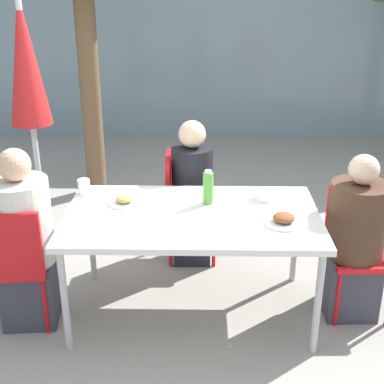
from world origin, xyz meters
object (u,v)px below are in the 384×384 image
at_px(drinking_cup, 84,187).
at_px(salad_bowl, 264,195).
at_px(chair_far, 182,199).
at_px(person_far, 192,196).
at_px(closed_umbrella, 27,76).
at_px(chair_right, 358,240).
at_px(chair_left, 15,259).
at_px(person_left, 25,245).
at_px(person_right, 354,243).
at_px(bottle, 208,188).

bearing_deg(drinking_cup, salad_bowl, -3.31).
bearing_deg(chair_far, person_far, 58.09).
bearing_deg(drinking_cup, closed_umbrella, 131.60).
bearing_deg(salad_bowl, chair_right, -11.41).
xyz_separation_m(chair_left, person_left, (0.04, 0.08, 0.06)).
height_order(person_right, chair_far, person_right).
xyz_separation_m(chair_right, person_far, (-1.12, 0.61, 0.05)).
bearing_deg(closed_umbrella, person_left, -79.97).
relative_size(chair_far, drinking_cup, 8.11).
bearing_deg(person_right, chair_right, -121.91).
distance_m(chair_right, salad_bowl, 0.69).
bearing_deg(chair_right, bottle, -4.62).
bearing_deg(chair_right, person_far, -30.14).
height_order(person_far, bottle, person_far).
distance_m(chair_left, chair_far, 1.39).
bearing_deg(salad_bowl, chair_far, 137.43).
xyz_separation_m(bottle, salad_bowl, (0.38, 0.08, -0.08)).
bearing_deg(person_far, closed_umbrella, -97.14).
xyz_separation_m(chair_right, chair_far, (-1.20, 0.65, 0.00)).
height_order(chair_left, chair_right, same).
xyz_separation_m(person_right, bottle, (-0.96, 0.13, 0.33)).
bearing_deg(person_far, person_right, 56.40).
height_order(person_far, salad_bowl, person_far).
distance_m(closed_umbrella, drinking_cup, 0.98).
distance_m(chair_far, bottle, 0.72).
bearing_deg(chair_left, bottle, 10.79).
xyz_separation_m(drinking_cup, salad_bowl, (1.23, -0.07, -0.02)).
bearing_deg(bottle, closed_umbrella, 152.70).
height_order(person_left, chair_far, person_left).
xyz_separation_m(person_left, person_far, (1.05, 0.82, -0.01)).
bearing_deg(chair_right, chair_left, 5.85).
height_order(chair_right, person_right, person_right).
relative_size(chair_left, salad_bowl, 6.11).
bearing_deg(person_far, drinking_cup, -61.97).
distance_m(person_right, closed_umbrella, 2.60).
height_order(closed_umbrella, bottle, closed_umbrella).
bearing_deg(chair_far, chair_left, -47.74).
bearing_deg(person_left, person_right, -1.72).
height_order(person_left, drinking_cup, person_left).
distance_m(person_far, closed_umbrella, 1.52).
bearing_deg(chair_far, bottle, 17.03).
relative_size(chair_right, closed_umbrella, 0.42).
xyz_separation_m(chair_left, chair_right, (2.21, 0.29, 0.00)).
bearing_deg(chair_far, chair_right, 60.48).
relative_size(chair_left, drinking_cup, 8.11).
relative_size(chair_right, salad_bowl, 6.11).
bearing_deg(chair_right, drinking_cup, -7.81).
relative_size(person_far, bottle, 4.95).
bearing_deg(bottle, salad_bowl, 11.33).
bearing_deg(chair_right, chair_far, -30.31).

